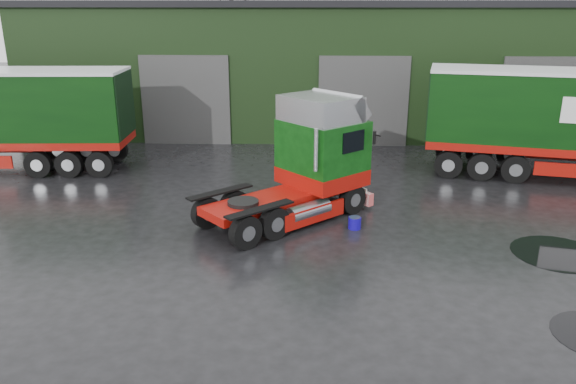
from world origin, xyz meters
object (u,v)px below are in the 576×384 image
(hero_tractor, at_px, (282,162))
(wash_bucket, at_px, (355,223))
(tree_back_b, at_px, (459,39))
(warehouse, at_px, (355,62))
(tree_back_a, at_px, (232,24))

(hero_tractor, relative_size, wash_bucket, 15.88)
(wash_bucket, distance_m, tree_back_b, 27.82)
(wash_bucket, relative_size, tree_back_b, 0.05)
(hero_tractor, distance_m, tree_back_b, 27.90)
(tree_back_b, bearing_deg, warehouse, -128.66)
(hero_tractor, xyz_separation_m, wash_bucket, (2.13, -0.57, -1.64))
(tree_back_b, bearing_deg, tree_back_a, 180.00)
(hero_tractor, distance_m, tree_back_a, 26.12)
(tree_back_a, distance_m, tree_back_b, 16.03)
(warehouse, distance_m, hero_tractor, 15.87)
(warehouse, relative_size, wash_bucket, 88.31)
(wash_bucket, xyz_separation_m, tree_back_b, (9.02, 26.07, 3.58))
(tree_back_a, bearing_deg, tree_back_b, 0.00)
(hero_tractor, xyz_separation_m, tree_back_a, (-4.85, 25.50, 2.94))
(wash_bucket, bearing_deg, tree_back_b, 70.92)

